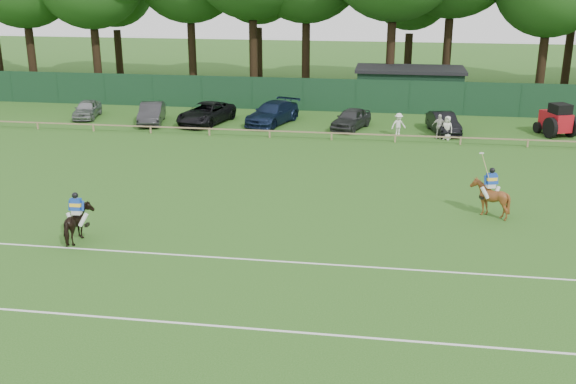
% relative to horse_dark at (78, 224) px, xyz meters
% --- Properties ---
extents(ground, '(160.00, 160.00, 0.00)m').
position_rel_horse_dark_xyz_m(ground, '(7.42, 0.30, -0.73)').
color(ground, '#1E4C14').
rests_on(ground, ground).
extents(horse_dark, '(0.87, 1.77, 1.47)m').
position_rel_horse_dark_xyz_m(horse_dark, '(0.00, 0.00, 0.00)').
color(horse_dark, black).
rests_on(horse_dark, ground).
extents(horse_chestnut, '(1.69, 1.80, 1.65)m').
position_rel_horse_dark_xyz_m(horse_chestnut, '(16.50, 5.52, 0.09)').
color(horse_chestnut, brown).
rests_on(horse_chestnut, ground).
extents(sedan_silver, '(2.18, 4.00, 1.29)m').
position_rel_horse_dark_xyz_m(sedan_silver, '(-9.81, 22.29, -0.09)').
color(sedan_silver, '#949598').
rests_on(sedan_silver, ground).
extents(sedan_grey, '(2.43, 4.59, 1.44)m').
position_rel_horse_dark_xyz_m(sedan_grey, '(-4.53, 21.22, -0.02)').
color(sedan_grey, '#2B2B2D').
rests_on(sedan_grey, ground).
extents(suv_black, '(3.60, 5.69, 1.46)m').
position_rel_horse_dark_xyz_m(suv_black, '(-0.73, 21.73, -0.00)').
color(suv_black, black).
rests_on(suv_black, ground).
extents(sedan_navy, '(3.69, 5.62, 1.51)m').
position_rel_horse_dark_xyz_m(sedan_navy, '(3.89, 22.38, 0.02)').
color(sedan_navy, '#121E3A').
rests_on(sedan_navy, ground).
extents(hatch_grey, '(2.91, 4.41, 1.39)m').
position_rel_horse_dark_xyz_m(hatch_grey, '(9.43, 21.63, -0.04)').
color(hatch_grey, '#303133').
rests_on(hatch_grey, ground).
extents(estate_black, '(2.25, 4.26, 1.34)m').
position_rel_horse_dark_xyz_m(estate_black, '(15.55, 21.39, -0.07)').
color(estate_black, black).
rests_on(estate_black, ground).
extents(spectator_left, '(1.12, 0.90, 1.51)m').
position_rel_horse_dark_xyz_m(spectator_left, '(12.60, 20.02, 0.02)').
color(spectator_left, white).
rests_on(spectator_left, ground).
extents(spectator_mid, '(0.97, 0.51, 1.57)m').
position_rel_horse_dark_xyz_m(spectator_mid, '(15.17, 19.78, 0.05)').
color(spectator_mid, silver).
rests_on(spectator_mid, ground).
extents(spectator_right, '(0.88, 0.76, 1.52)m').
position_rel_horse_dark_xyz_m(spectator_right, '(15.65, 19.51, 0.02)').
color(spectator_right, silver).
rests_on(spectator_right, ground).
extents(rider_dark, '(0.94, 0.39, 1.41)m').
position_rel_horse_dark_xyz_m(rider_dark, '(0.00, -0.01, 0.69)').
color(rider_dark, silver).
rests_on(rider_dark, ground).
extents(rider_chestnut, '(0.98, 0.52, 2.05)m').
position_rel_horse_dark_xyz_m(rider_chestnut, '(16.50, 5.50, 0.83)').
color(rider_chestnut, silver).
rests_on(rider_chestnut, ground).
extents(pitch_lines, '(60.00, 5.10, 0.01)m').
position_rel_horse_dark_xyz_m(pitch_lines, '(7.42, -3.20, -0.73)').
color(pitch_lines, silver).
rests_on(pitch_lines, ground).
extents(pitch_rail, '(62.10, 0.10, 0.50)m').
position_rel_horse_dark_xyz_m(pitch_rail, '(7.42, 18.30, -0.29)').
color(pitch_rail, '#997F5B').
rests_on(pitch_rail, ground).
extents(perimeter_fence, '(92.08, 0.08, 2.50)m').
position_rel_horse_dark_xyz_m(perimeter_fence, '(7.42, 27.30, 0.52)').
color(perimeter_fence, '#14351E').
rests_on(perimeter_fence, ground).
extents(utility_shed, '(8.40, 4.40, 3.04)m').
position_rel_horse_dark_xyz_m(utility_shed, '(13.42, 30.30, 0.80)').
color(utility_shed, '#14331E').
rests_on(utility_shed, ground).
extents(tree_row, '(96.00, 12.00, 21.00)m').
position_rel_horse_dark_xyz_m(tree_row, '(9.42, 35.30, -0.73)').
color(tree_row, '#26561C').
rests_on(tree_row, ground).
extents(tractor, '(2.51, 2.99, 2.14)m').
position_rel_horse_dark_xyz_m(tractor, '(22.75, 21.67, 0.28)').
color(tractor, '#AE101A').
rests_on(tractor, ground).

